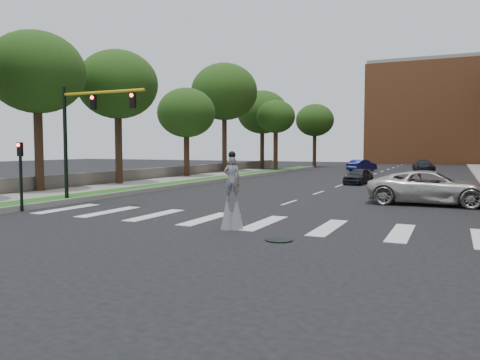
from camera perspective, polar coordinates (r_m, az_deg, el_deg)
ground_plane at (r=18.15m, az=-2.04°, el=-5.48°), size 160.00×160.00×0.00m
grass_median at (r=41.06m, az=-3.89°, el=-0.01°), size 2.00×60.00×0.25m
median_curb at (r=40.57m, az=-2.58°, el=-0.03°), size 0.20×60.00×0.28m
sidewalk_left at (r=34.53m, az=-16.27°, el=-0.97°), size 4.00×60.00×0.18m
stone_wall at (r=45.57m, az=-8.78°, el=0.89°), size 0.50×56.00×1.10m
manhole at (r=15.17m, az=4.78°, el=-7.29°), size 0.90×0.90×0.04m
building_backdrop at (r=94.22m, az=23.49°, el=7.33°), size 26.00×14.00×18.00m
traffic_signal at (r=26.07m, az=-18.66°, el=6.35°), size 5.30×0.23×6.20m
secondary_signal at (r=24.03m, az=-25.17°, el=1.14°), size 0.25×0.21×3.23m
stilt_performer at (r=17.01m, az=-0.98°, el=-2.40°), size 0.82×0.63×2.86m
suv_crossing at (r=26.40m, az=22.31°, el=-0.87°), size 6.40×2.98×1.77m
car_near at (r=39.21m, az=14.24°, el=0.46°), size 2.11×4.03×1.31m
car_mid at (r=60.23m, az=14.64°, el=1.73°), size 3.26×4.72×1.47m
car_far at (r=63.55m, az=21.47°, el=1.66°), size 3.28×5.23×1.41m
tree_1 at (r=33.34m, az=-23.55°, el=11.87°), size 6.15×6.15×10.40m
tree_2 at (r=37.94m, az=-14.70°, el=11.14°), size 6.21×6.21×10.47m
tree_3 at (r=46.20m, az=-6.57°, el=8.11°), size 5.66×5.66×8.76m
tree_4 at (r=54.59m, az=-1.92°, el=10.67°), size 7.64×7.64×12.61m
tree_5 at (r=63.49m, az=2.73°, el=8.23°), size 6.81×6.81×10.60m
tree_6 at (r=58.06m, az=4.38°, el=7.65°), size 4.76×4.76×8.79m
tree_7 at (r=71.91m, az=9.11°, el=7.18°), size 5.73×5.73×9.52m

